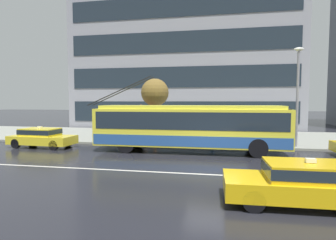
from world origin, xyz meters
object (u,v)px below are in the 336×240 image
Objects in this scene: street_lamp at (298,88)px; street_tree_bare at (155,93)px; trolleybus at (190,126)px; pedestrian_approaching_curb at (145,119)px; pedestrian_at_shelter at (212,130)px; taxi_queued_behind_bus at (42,137)px; taxi_oncoming_near at (306,182)px.

street_tree_bare is (-9.83, 2.09, -0.20)m from street_lamp.
street_lamp reaches higher than trolleybus.
pedestrian_approaching_curb is at bearing 172.06° from street_lamp.
trolleybus reaches higher than pedestrian_at_shelter.
street_lamp is (16.50, 2.47, 3.20)m from taxi_queued_behind_bus.
street_lamp is at bearing -7.94° from pedestrian_approaching_curb.
street_tree_bare is at bearing 43.48° from pedestrian_approaching_curb.
taxi_oncoming_near is at bearing -58.78° from street_tree_bare.
pedestrian_approaching_curb is at bearing 135.60° from trolleybus.
pedestrian_at_shelter is at bearing 176.76° from street_lamp.
trolleybus is 2.64× the size of taxi_oncoming_near.
pedestrian_at_shelter is 5.50m from street_tree_bare.
pedestrian_at_shelter is 6.05m from street_lamp.
street_lamp is (2.39, 10.17, 3.20)m from taxi_oncoming_near.
street_lamp reaches higher than pedestrian_approaching_curb.
pedestrian_at_shelter is 5.32m from pedestrian_approaching_curb.
street_tree_bare reaches higher than pedestrian_approaching_curb.
pedestrian_approaching_curb is at bearing -136.52° from street_tree_bare.
pedestrian_approaching_curb is 0.32× the size of street_lamp.
taxi_oncoming_near is at bearing -103.23° from street_lamp.
street_lamp reaches higher than pedestrian_at_shelter.
taxi_queued_behind_bus is at bearing -171.49° from street_lamp.
pedestrian_at_shelter is 0.79× the size of pedestrian_approaching_curb.
trolleybus is 5.38m from pedestrian_approaching_curb.
street_lamp is (5.34, -0.30, 2.82)m from pedestrian_at_shelter.
taxi_queued_behind_bus is at bearing -145.67° from street_tree_bare.
street_tree_bare reaches higher than pedestrian_at_shelter.
pedestrian_approaching_curb is (-5.15, 1.16, 0.65)m from pedestrian_at_shelter.
street_tree_bare reaches higher than taxi_queued_behind_bus.
trolleybus is 2.95m from pedestrian_at_shelter.
street_tree_bare is at bearing 125.90° from trolleybus.
pedestrian_approaching_curb reaches higher than taxi_oncoming_near.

